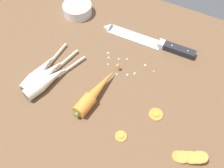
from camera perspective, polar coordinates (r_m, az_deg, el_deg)
The scene contains 11 objects.
ground_plane at distance 79.78cm, azimuth 0.68°, elevation -0.36°, with size 120.00×90.00×4.00cm, color brown.
chefs_knife at distance 89.82cm, azimuth 7.76°, elevation 10.12°, with size 34.78×4.99×4.18cm.
whole_carrot at distance 73.64cm, azimuth -3.94°, elevation -2.01°, with size 5.99×22.18×4.20cm.
parsnip_front at distance 79.84cm, azimuth -15.38°, elevation 1.73°, with size 6.50×22.40×4.00cm.
parsnip_mid_left at distance 81.07cm, azimuth -16.54°, elevation 2.43°, with size 4.06×22.47×4.00cm.
parsnip_mid_right at distance 78.44cm, azimuth -14.93°, elevation 0.52°, with size 9.21×22.36×4.00cm.
carrot_slice_stack at distance 69.35cm, azimuth 17.66°, elevation -15.84°, with size 8.58×5.13×3.37cm.
carrot_slice_stray_near at distance 69.13cm, azimuth 2.09°, elevation -11.92°, with size 3.27×3.27×0.70cm.
carrot_slice_stray_mid at distance 73.02cm, azimuth 10.13°, elevation -6.85°, with size 4.10×4.10×0.70cm.
prep_bowl at distance 99.87cm, azimuth -7.98°, elevation 16.81°, with size 11.00×11.00×4.00cm.
mince_crumbs at distance 82.15cm, azimuth 3.01°, elevation 4.65°, with size 17.54×8.49×0.85cm.
Camera 1 is at (20.03, -39.56, 64.33)cm, focal length 39.58 mm.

